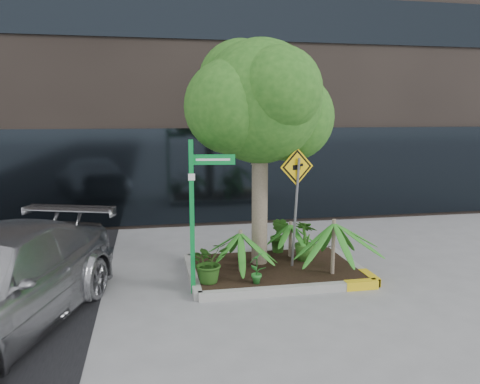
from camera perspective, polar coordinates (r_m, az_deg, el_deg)
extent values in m
plane|color=gray|center=(8.98, 3.44, -10.56)|extent=(80.00, 80.00, 0.00)
cube|color=#9E9E99|center=(10.29, 2.58, -7.48)|extent=(3.20, 0.15, 0.15)
cube|color=#9E9E99|center=(8.28, 6.22, -11.81)|extent=(3.20, 0.15, 0.15)
cube|color=#9E9E99|center=(9.00, -5.84, -10.02)|extent=(0.15, 2.20, 0.15)
cube|color=#9E9E99|center=(9.80, 13.36, -8.61)|extent=(0.15, 2.20, 0.15)
cube|color=yellow|center=(8.74, 14.55, -10.91)|extent=(0.60, 0.17, 0.15)
cube|color=black|center=(9.26, 4.19, -9.15)|extent=(3.05, 2.05, 0.06)
cylinder|color=gray|center=(9.12, 2.41, -0.73)|extent=(0.31, 0.31, 2.92)
cylinder|color=gray|center=(9.02, 3.06, 5.99)|extent=(0.55, 0.16, 0.95)
sphere|color=#245C1A|center=(8.98, 2.50, 10.94)|extent=(2.33, 2.33, 2.33)
sphere|color=#245C1A|center=(9.44, 6.13, 9.05)|extent=(1.75, 1.75, 1.75)
sphere|color=#245C1A|center=(8.67, -1.01, 10.36)|extent=(1.75, 1.75, 1.75)
sphere|color=#245C1A|center=(8.48, 4.75, 12.32)|extent=(1.55, 1.55, 1.55)
sphere|color=#245C1A|center=(9.41, 0.03, 13.25)|extent=(1.65, 1.65, 1.65)
cylinder|color=gray|center=(8.82, 11.29, -6.55)|extent=(0.07, 0.07, 1.03)
cylinder|color=gray|center=(8.83, 0.05, -7.14)|extent=(0.07, 0.07, 0.79)
cylinder|color=gray|center=(9.78, 6.15, -5.73)|extent=(0.07, 0.07, 0.73)
imported|color=#244E16|center=(8.29, -3.75, -8.47)|extent=(0.88, 0.88, 0.74)
imported|color=#326A1F|center=(9.57, 8.00, -5.87)|extent=(0.64, 0.64, 0.81)
imported|color=#257728|center=(8.24, 2.05, -9.10)|extent=(0.44, 0.44, 0.60)
imported|color=#2B601C|center=(10.01, 4.85, -5.24)|extent=(0.59, 0.59, 0.77)
cube|color=#0D923A|center=(7.96, -5.86, -3.23)|extent=(0.09, 0.09, 2.66)
cube|color=#0D923A|center=(7.79, -3.33, 3.97)|extent=(0.74, 0.12, 0.17)
cube|color=#0D923A|center=(8.15, -5.89, 5.51)|extent=(0.12, 0.74, 0.17)
cube|color=white|center=(7.78, -3.31, 3.96)|extent=(0.57, 0.08, 0.04)
cube|color=white|center=(8.14, -5.99, 5.51)|extent=(0.08, 0.57, 0.04)
cube|color=white|center=(7.79, -5.92, 1.82)|extent=(0.11, 0.02, 0.11)
cylinder|color=slate|center=(8.94, 6.78, -2.60)|extent=(0.10, 0.23, 2.12)
cube|color=yellow|center=(8.78, 6.94, 3.09)|extent=(0.69, 0.20, 0.71)
cube|color=black|center=(8.77, 6.96, 3.08)|extent=(0.61, 0.17, 0.63)
cube|color=yellow|center=(8.76, 6.97, 3.08)|extent=(0.52, 0.14, 0.54)
cube|color=black|center=(8.76, 6.91, 3.00)|extent=(0.16, 0.05, 0.10)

